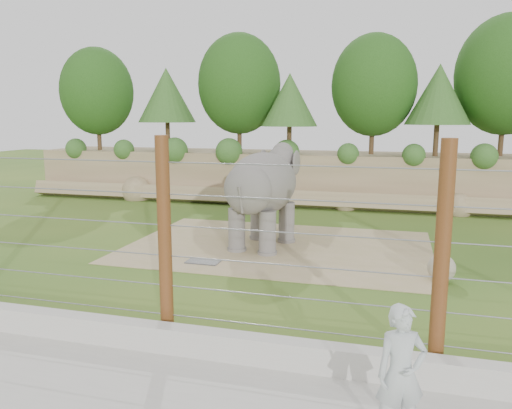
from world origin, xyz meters
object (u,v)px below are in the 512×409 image
(stone_ball, at_px, (442,268))
(barrier_fence, at_px, (165,240))
(elephant, at_px, (263,198))
(zookeeper, at_px, (401,373))

(stone_ball, xyz_separation_m, barrier_fence, (-5.50, -5.10, 1.62))
(elephant, xyz_separation_m, stone_ball, (5.53, -2.31, -1.28))
(zookeeper, bearing_deg, barrier_fence, 134.37)
(elephant, relative_size, zookeeper, 2.18)
(stone_ball, relative_size, zookeeper, 0.39)
(barrier_fence, height_order, zookeeper, barrier_fence)
(elephant, distance_m, zookeeper, 10.44)
(elephant, bearing_deg, stone_ball, -14.76)
(elephant, distance_m, stone_ball, 6.13)
(elephant, xyz_separation_m, zookeeper, (4.41, -9.43, -0.71))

